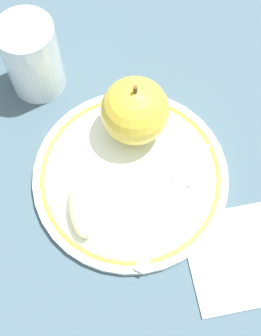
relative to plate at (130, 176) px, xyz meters
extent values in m
plane|color=#3D545F|center=(0.02, -0.02, -0.01)|extent=(2.00, 2.00, 0.00)
cylinder|color=white|center=(0.00, 0.00, 0.00)|extent=(0.24, 0.24, 0.01)
torus|color=gold|center=(0.00, 0.00, 0.00)|extent=(0.22, 0.22, 0.01)
sphere|color=gold|center=(-0.06, 0.03, 0.05)|extent=(0.08, 0.08, 0.08)
cylinder|color=brown|center=(-0.06, 0.03, 0.09)|extent=(0.01, 0.01, 0.01)
ellipsoid|color=beige|center=(0.03, -0.07, 0.02)|extent=(0.08, 0.05, 0.02)
cube|color=silver|center=(0.08, 0.01, 0.01)|extent=(0.08, 0.08, 0.00)
cube|color=silver|center=(0.04, 0.05, 0.01)|extent=(0.02, 0.02, 0.00)
cube|color=silver|center=(0.02, 0.08, 0.01)|extent=(0.05, 0.05, 0.00)
cube|color=silver|center=(0.02, 0.08, 0.01)|extent=(0.05, 0.05, 0.00)
cube|color=silver|center=(0.01, 0.07, 0.01)|extent=(0.05, 0.05, 0.00)
cube|color=silver|center=(0.00, 0.07, 0.01)|extent=(0.05, 0.05, 0.00)
cylinder|color=silver|center=(-0.18, -0.07, 0.05)|extent=(0.07, 0.07, 0.11)
cube|color=#AAC1D2|center=(0.14, 0.10, 0.00)|extent=(0.14, 0.16, 0.01)
camera|label=1|loc=(0.21, -0.07, 0.54)|focal=50.00mm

